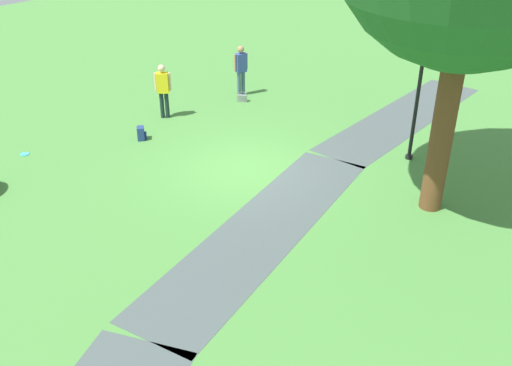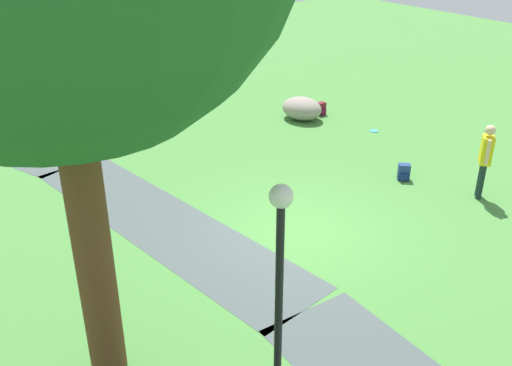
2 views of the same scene
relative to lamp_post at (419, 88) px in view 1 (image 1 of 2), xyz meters
name	(u,v)px [view 1 (image 1 of 2)]	position (x,y,z in m)	size (l,w,h in m)	color
ground_plane	(247,169)	(3.34, -3.06, -2.06)	(48.00, 48.00, 0.00)	#47853B
footpath_segment_near	(404,117)	(-2.66, -1.48, -2.05)	(8.03, 1.95, 0.01)	#45504F
footpath_segment_mid	(264,229)	(5.29, -0.93, -2.05)	(8.18, 3.01, 0.01)	#45504F
lamp_post	(419,88)	(0.00, 0.00, 0.00)	(0.28, 0.28, 3.31)	black
woman_with_handbag	(241,67)	(-0.87, -6.85, -1.03)	(0.49, 0.36, 1.75)	#3E586E
man_near_boulder	(163,87)	(2.24, -7.41, -1.04)	(0.42, 0.43, 1.75)	#182B29
handbag_on_grass	(242,98)	(-0.39, -6.40, -1.92)	(0.38, 0.38, 0.31)	gray
spare_backpack_on_lawn	(141,134)	(3.85, -6.71, -1.86)	(0.35, 0.35, 0.40)	navy
frisbee_on_grass	(25,154)	(6.60, -8.50, -2.05)	(0.24, 0.24, 0.02)	#3CA8DB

